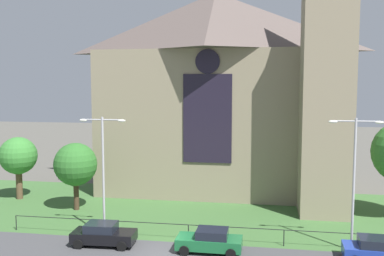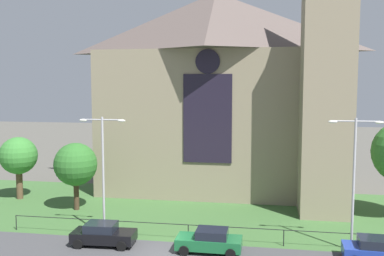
% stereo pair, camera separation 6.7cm
% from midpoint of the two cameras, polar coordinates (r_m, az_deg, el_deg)
% --- Properties ---
extents(ground, '(160.00, 160.00, 0.00)m').
position_cam_midpoint_polar(ground, '(38.57, -0.21, -10.53)').
color(ground, '#56544C').
extents(grass_verge, '(120.00, 20.00, 0.01)m').
position_cam_midpoint_polar(grass_verge, '(36.68, -0.75, -11.38)').
color(grass_verge, '#3D6633').
rests_on(grass_verge, ground).
extents(church_building, '(23.20, 16.20, 26.00)m').
position_cam_midpoint_polar(church_building, '(44.61, 3.89, 5.03)').
color(church_building, gray).
rests_on(church_building, ground).
extents(iron_railing, '(26.01, 0.07, 1.13)m').
position_cam_midpoint_polar(iron_railing, '(31.05, -0.54, -12.74)').
color(iron_railing, black).
rests_on(iron_railing, ground).
extents(tree_left_near, '(3.68, 3.68, 5.81)m').
position_cam_midpoint_polar(tree_left_near, '(38.89, -14.96, -4.62)').
color(tree_left_near, '#423021').
rests_on(tree_left_near, ground).
extents(tree_left_far, '(3.49, 3.49, 5.88)m').
position_cam_midpoint_polar(tree_left_far, '(44.27, -21.72, -3.43)').
color(tree_left_far, brown).
rests_on(tree_left_far, ground).
extents(streetlamp_near, '(3.37, 0.26, 8.52)m').
position_cam_midpoint_polar(streetlamp_near, '(31.46, -11.55, -4.26)').
color(streetlamp_near, '#B2B2B7').
rests_on(streetlamp_near, ground).
extents(streetlamp_far, '(3.37, 0.26, 8.65)m').
position_cam_midpoint_polar(streetlamp_far, '(29.93, 20.30, -4.88)').
color(streetlamp_far, '#B2B2B7').
rests_on(streetlamp_far, ground).
extents(parked_car_black, '(4.28, 2.18, 1.51)m').
position_cam_midpoint_polar(parked_car_black, '(30.87, -11.52, -13.38)').
color(parked_car_black, black).
rests_on(parked_car_black, ground).
extents(parked_car_green, '(4.21, 2.05, 1.51)m').
position_cam_midpoint_polar(parked_car_green, '(29.15, 2.28, -14.43)').
color(parked_car_green, '#196033').
rests_on(parked_car_green, ground).
extents(parked_car_blue, '(4.28, 2.20, 1.51)m').
position_cam_midpoint_polar(parked_car_blue, '(29.82, 23.00, -14.42)').
color(parked_car_blue, '#1E3899').
rests_on(parked_car_blue, ground).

